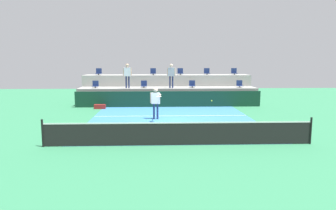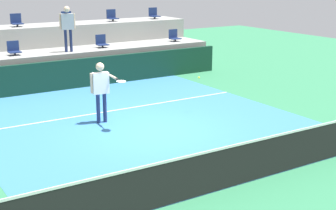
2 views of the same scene
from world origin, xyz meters
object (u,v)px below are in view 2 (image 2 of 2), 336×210
(stadium_chair_upper_mid_left, at_px, (17,21))
(stadium_chair_upper_right, at_px, (112,16))
(stadium_chair_lower_far_right, at_px, (174,36))
(stadium_chair_upper_mid_right, at_px, (67,19))
(tennis_player, at_px, (101,86))
(stadium_chair_lower_left, at_px, (14,49))
(tennis_ball, at_px, (199,78))
(spectator_in_white, at_px, (67,24))
(stadium_chair_lower_right, at_px, (102,42))
(stadium_chair_upper_far_right, at_px, (154,14))

(stadium_chair_upper_mid_left, height_order, stadium_chair_upper_right, same)
(stadium_chair_lower_far_right, relative_size, stadium_chair_upper_mid_right, 1.00)
(stadium_chair_upper_mid_left, relative_size, tennis_player, 0.29)
(stadium_chair_upper_right, distance_m, tennis_player, 8.72)
(stadium_chair_upper_mid_left, bearing_deg, stadium_chair_lower_left, -110.27)
(tennis_ball, bearing_deg, stadium_chair_upper_right, 82.73)
(stadium_chair_upper_mid_left, distance_m, stadium_chair_upper_right, 4.26)
(stadium_chair_upper_mid_left, distance_m, spectator_in_white, 2.56)
(stadium_chair_upper_right, xyz_separation_m, spectator_in_white, (-2.93, -2.18, -0.01))
(tennis_player, bearing_deg, stadium_chair_upper_mid_right, 75.64)
(stadium_chair_upper_mid_left, xyz_separation_m, spectator_in_white, (1.33, -2.18, -0.01))
(stadium_chair_upper_right, bearing_deg, stadium_chair_lower_right, -127.24)
(stadium_chair_lower_left, xyz_separation_m, stadium_chair_upper_far_right, (7.11, 1.80, 0.85))
(stadium_chair_upper_mid_left, relative_size, stadium_chair_upper_far_right, 1.00)
(stadium_chair_lower_far_right, distance_m, stadium_chair_upper_mid_right, 4.72)
(spectator_in_white, bearing_deg, stadium_chair_upper_mid_left, 121.34)
(stadium_chair_upper_far_right, distance_m, spectator_in_white, 5.56)
(stadium_chair_lower_far_right, relative_size, spectator_in_white, 0.30)
(stadium_chair_upper_mid_right, xyz_separation_m, tennis_player, (-1.95, -7.62, -1.22))
(stadium_chair_lower_right, bearing_deg, stadium_chair_upper_right, 52.76)
(stadium_chair_upper_far_right, xyz_separation_m, tennis_player, (-6.25, -7.62, -1.22))
(stadium_chair_lower_left, bearing_deg, stadium_chair_upper_mid_right, 32.59)
(stadium_chair_lower_far_right, distance_m, tennis_ball, 7.14)
(stadium_chair_lower_far_right, bearing_deg, spectator_in_white, -175.70)
(stadium_chair_lower_far_right, bearing_deg, tennis_player, -136.98)
(stadium_chair_lower_far_right, distance_m, stadium_chair_upper_right, 2.94)
(stadium_chair_lower_left, relative_size, tennis_ball, 7.65)
(stadium_chair_lower_far_right, height_order, spectator_in_white, spectator_in_white)
(stadium_chair_upper_right, relative_size, stadium_chair_upper_far_right, 1.00)
(spectator_in_white, bearing_deg, stadium_chair_upper_far_right, 23.11)
(stadium_chair_upper_mid_right, bearing_deg, stadium_chair_lower_right, -67.52)
(stadium_chair_lower_right, distance_m, tennis_player, 6.42)
(stadium_chair_lower_right, relative_size, stadium_chair_upper_mid_right, 1.00)
(tennis_player, xyz_separation_m, tennis_ball, (3.02, -0.56, 0.01))
(tennis_player, bearing_deg, stadium_chair_upper_mid_left, 91.52)
(stadium_chair_lower_right, height_order, stadium_chair_upper_mid_left, stadium_chair_upper_mid_left)
(stadium_chair_lower_left, height_order, spectator_in_white, spectator_in_white)
(stadium_chair_upper_mid_left, bearing_deg, stadium_chair_lower_far_right, -15.63)
(stadium_chair_lower_left, height_order, stadium_chair_upper_mid_right, stadium_chair_upper_mid_right)
(tennis_ball, bearing_deg, stadium_chair_upper_mid_left, 111.52)
(stadium_chair_lower_left, distance_m, stadium_chair_upper_right, 5.32)
(stadium_chair_upper_far_right, bearing_deg, stadium_chair_lower_left, -165.80)
(stadium_chair_lower_right, xyz_separation_m, spectator_in_white, (-1.57, -0.38, 0.84))
(stadium_chair_upper_far_right, height_order, tennis_player, stadium_chair_upper_far_right)
(stadium_chair_lower_left, distance_m, stadium_chair_upper_far_right, 7.39)
(tennis_player, bearing_deg, stadium_chair_lower_right, 65.14)
(spectator_in_white, bearing_deg, stadium_chair_lower_left, 169.11)
(spectator_in_white, xyz_separation_m, tennis_ball, (1.89, -5.99, -1.21))
(stadium_chair_lower_left, height_order, stadium_chair_lower_far_right, same)
(stadium_chair_upper_far_right, height_order, spectator_in_white, spectator_in_white)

